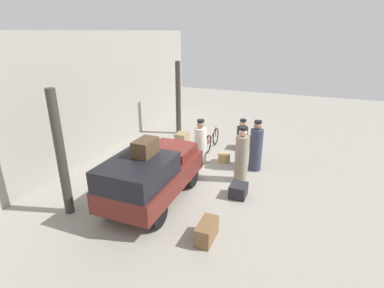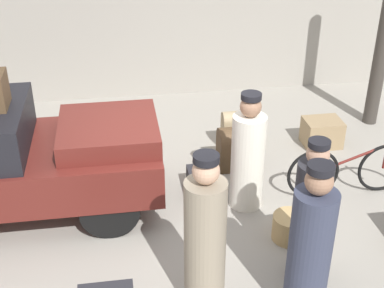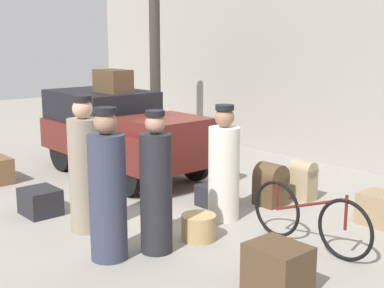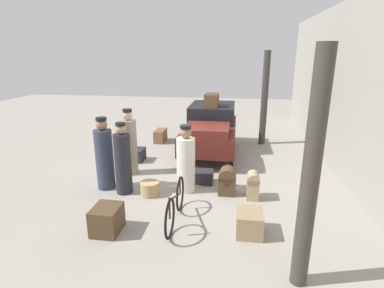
{
  "view_description": "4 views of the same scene",
  "coord_description": "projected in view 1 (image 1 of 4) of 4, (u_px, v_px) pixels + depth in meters",
  "views": [
    {
      "loc": [
        -8.45,
        -3.26,
        4.48
      ],
      "look_at": [
        0.2,
        0.2,
        0.95
      ],
      "focal_mm": 28.0,
      "sensor_mm": 36.0,
      "label": 1
    },
    {
      "loc": [
        -0.69,
        -5.56,
        4.14
      ],
      "look_at": [
        0.2,
        0.2,
        0.95
      ],
      "focal_mm": 50.0,
      "sensor_mm": 36.0,
      "label": 2
    },
    {
      "loc": [
        6.0,
        -4.87,
        2.5
      ],
      "look_at": [
        0.2,
        0.2,
        0.95
      ],
      "focal_mm": 50.0,
      "sensor_mm": 36.0,
      "label": 3
    },
    {
      "loc": [
        7.39,
        1.26,
        3.13
      ],
      "look_at": [
        0.2,
        0.2,
        0.95
      ],
      "focal_mm": 28.0,
      "sensor_mm": 36.0,
      "label": 4
    }
  ],
  "objects": [
    {
      "name": "ground_plane",
      "position": [
        195.0,
        173.0,
        10.06
      ],
      "size": [
        30.0,
        30.0,
        0.0
      ],
      "primitive_type": "plane",
      "color": "gray"
    },
    {
      "name": "station_building_facade",
      "position": [
        89.0,
        98.0,
        10.68
      ],
      "size": [
        16.0,
        0.15,
        4.5
      ],
      "color": "gray",
      "rests_on": "ground"
    },
    {
      "name": "canopy_pillar_left",
      "position": [
        61.0,
        155.0,
        7.34
      ],
      "size": [
        0.23,
        0.23,
        3.27
      ],
      "color": "#38332D",
      "rests_on": "ground"
    },
    {
      "name": "canopy_pillar_right",
      "position": [
        178.0,
        98.0,
        13.43
      ],
      "size": [
        0.23,
        0.23,
        3.27
      ],
      "color": "#38332D",
      "rests_on": "ground"
    },
    {
      "name": "truck",
      "position": [
        151.0,
        174.0,
        8.1
      ],
      "size": [
        3.51,
        1.61,
        1.5
      ],
      "color": "black",
      "rests_on": "ground"
    },
    {
      "name": "bicycle",
      "position": [
        212.0,
        140.0,
        12.02
      ],
      "size": [
        1.72,
        0.04,
        0.77
      ],
      "color": "black",
      "rests_on": "ground"
    },
    {
      "name": "wicker_basket",
      "position": [
        224.0,
        158.0,
        10.89
      ],
      "size": [
        0.44,
        0.44,
        0.32
      ],
      "color": "tan",
      "rests_on": "ground"
    },
    {
      "name": "porter_standing_middle",
      "position": [
        201.0,
        144.0,
        10.65
      ],
      "size": [
        0.43,
        0.43,
        1.6
      ],
      "color": "silver",
      "rests_on": "ground"
    },
    {
      "name": "porter_carrying_trunk",
      "position": [
        242.0,
        157.0,
        9.3
      ],
      "size": [
        0.41,
        0.41,
        1.78
      ],
      "color": "gray",
      "rests_on": "ground"
    },
    {
      "name": "porter_lifting_near_truck",
      "position": [
        242.0,
        145.0,
        10.42
      ],
      "size": [
        0.38,
        0.38,
        1.69
      ],
      "color": "#232328",
      "rests_on": "ground"
    },
    {
      "name": "porter_with_bicycle",
      "position": [
        256.0,
        148.0,
        10.05
      ],
      "size": [
        0.42,
        0.42,
        1.75
      ],
      "color": "#33384C",
      "rests_on": "ground"
    },
    {
      "name": "suitcase_small_leather",
      "position": [
        207.0,
        231.0,
        6.79
      ],
      "size": [
        0.76,
        0.35,
        0.45
      ],
      "color": "brown",
      "rests_on": "ground"
    },
    {
      "name": "trunk_large_brown",
      "position": [
        164.0,
        146.0,
        11.49
      ],
      "size": [
        0.37,
        0.27,
        0.62
      ],
      "color": "#9E8966",
      "rests_on": "ground"
    },
    {
      "name": "trunk_umber_medium",
      "position": [
        186.0,
        162.0,
        10.53
      ],
      "size": [
        0.4,
        0.52,
        0.32
      ],
      "color": "#232328",
      "rests_on": "ground"
    },
    {
      "name": "suitcase_tan_flat",
      "position": [
        182.0,
        138.0,
        12.72
      ],
      "size": [
        0.58,
        0.47,
        0.43
      ],
      "color": "#937A56",
      "rests_on": "ground"
    },
    {
      "name": "trunk_wicker_pale",
      "position": [
        238.0,
        190.0,
        8.59
      ],
      "size": [
        0.55,
        0.47,
        0.38
      ],
      "color": "#232328",
      "rests_on": "ground"
    },
    {
      "name": "trunk_barrel_dark",
      "position": [
        176.0,
        150.0,
        11.15
      ],
      "size": [
        0.4,
        0.4,
        0.64
      ],
      "color": "#4C3823",
      "rests_on": "ground"
    },
    {
      "name": "suitcase_black_upright",
      "position": [
        243.0,
        143.0,
        12.1
      ],
      "size": [
        0.58,
        0.48,
        0.49
      ],
      "color": "#4C3823",
      "rests_on": "ground"
    },
    {
      "name": "trunk_on_truck_roof",
      "position": [
        145.0,
        147.0,
        7.61
      ],
      "size": [
        0.71,
        0.44,
        0.42
      ],
      "color": "#4C3823",
      "rests_on": "truck"
    }
  ]
}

